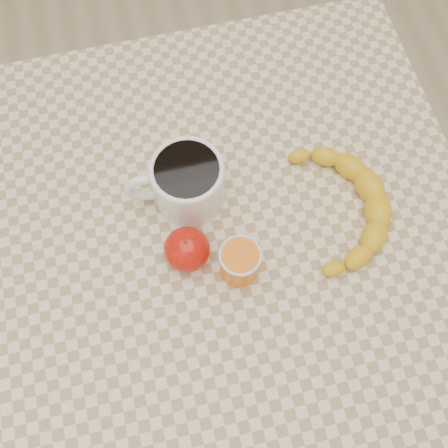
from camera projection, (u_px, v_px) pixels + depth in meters
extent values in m
plane|color=tan|center=(224.00, 319.00, 1.48)|extent=(3.00, 3.00, 0.00)
cube|color=beige|center=(224.00, 233.00, 0.80)|extent=(0.80, 0.80, 0.04)
cube|color=#8F6E49|center=(224.00, 243.00, 0.84)|extent=(0.74, 0.74, 0.06)
cylinder|color=#8F6E49|center=(424.00, 410.00, 1.05)|extent=(0.05, 0.05, 0.71)
cylinder|color=#8F6E49|center=(55.00, 188.00, 1.24)|extent=(0.05, 0.05, 0.71)
cylinder|color=#8F6E49|center=(323.00, 132.00, 1.30)|extent=(0.05, 0.05, 0.71)
cylinder|color=white|center=(189.00, 183.00, 0.76)|extent=(0.12, 0.12, 0.09)
cylinder|color=black|center=(187.00, 170.00, 0.72)|extent=(0.09, 0.09, 0.01)
torus|color=white|center=(187.00, 169.00, 0.71)|extent=(0.11, 0.11, 0.01)
torus|color=white|center=(147.00, 188.00, 0.75)|extent=(0.07, 0.02, 0.07)
cylinder|color=#E86107|center=(240.00, 262.00, 0.72)|extent=(0.06, 0.06, 0.07)
torus|color=silver|center=(240.00, 255.00, 0.69)|extent=(0.06, 0.06, 0.00)
ellipsoid|color=#9D0805|center=(187.00, 249.00, 0.73)|extent=(0.08, 0.08, 0.06)
cylinder|color=#382311|center=(186.00, 243.00, 0.71)|extent=(0.01, 0.01, 0.01)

